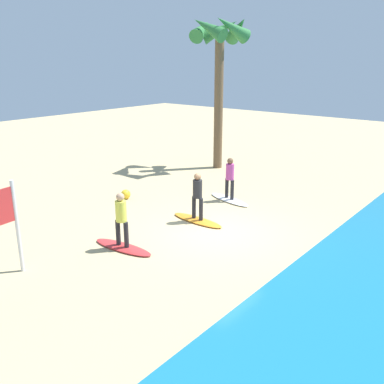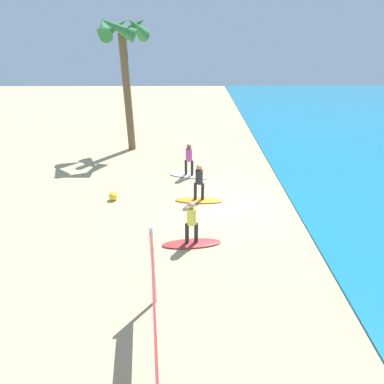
{
  "view_description": "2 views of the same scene",
  "coord_description": "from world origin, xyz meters",
  "views": [
    {
      "loc": [
        10.45,
        7.5,
        5.38
      ],
      "look_at": [
        -0.58,
        -1.5,
        0.92
      ],
      "focal_mm": 39.84,
      "sensor_mm": 36.0,
      "label": 1
    },
    {
      "loc": [
        11.91,
        -1.43,
        6.88
      ],
      "look_at": [
        0.32,
        -1.35,
        0.79
      ],
      "focal_mm": 29.85,
      "sensor_mm": 36.0,
      "label": 2
    }
  ],
  "objects": [
    {
      "name": "surfboard_red",
      "position": [
        2.8,
        -1.39,
        0.04
      ],
      "size": [
        0.76,
        2.14,
        0.09
      ],
      "primitive_type": "ellipsoid",
      "rotation": [
        0.0,
        0.0,
        1.67
      ],
      "color": "red",
      "rests_on": "ground"
    },
    {
      "name": "surfer_orange",
      "position": [
        -0.33,
        -1.05,
        1.04
      ],
      "size": [
        0.32,
        0.46,
        1.64
      ],
      "color": "#232328",
      "rests_on": "surfboard_orange"
    },
    {
      "name": "palm_tree",
      "position": [
        -7.01,
        -5.04,
        5.97
      ],
      "size": [
        2.88,
        3.03,
        7.44
      ],
      "color": "brown",
      "rests_on": "ground"
    },
    {
      "name": "surfboard_orange",
      "position": [
        -0.33,
        -1.05,
        0.04
      ],
      "size": [
        0.65,
        2.12,
        0.09
      ],
      "primitive_type": "ellipsoid",
      "rotation": [
        0.0,
        0.0,
        1.53
      ],
      "color": "orange",
      "rests_on": "ground"
    },
    {
      "name": "surfboard_white",
      "position": [
        -2.9,
        -1.48,
        0.04
      ],
      "size": [
        1.07,
        2.17,
        0.09
      ],
      "primitive_type": "ellipsoid",
      "rotation": [
        0.0,
        0.0,
        1.32
      ],
      "color": "white",
      "rests_on": "ground"
    },
    {
      "name": "surfer_white",
      "position": [
        -2.9,
        -1.48,
        1.04
      ],
      "size": [
        0.32,
        0.45,
        1.64
      ],
      "color": "#232328",
      "rests_on": "surfboard_white"
    },
    {
      "name": "ground_plane",
      "position": [
        0.0,
        0.0,
        0.0
      ],
      "size": [
        60.0,
        60.0,
        0.0
      ],
      "primitive_type": "plane",
      "color": "tan"
    },
    {
      "name": "beach_ball",
      "position": [
        -0.46,
        -4.82,
        0.19
      ],
      "size": [
        0.38,
        0.38,
        0.38
      ],
      "primitive_type": "sphere",
      "color": "yellow",
      "rests_on": "ground"
    },
    {
      "name": "surfer_red",
      "position": [
        2.8,
        -1.39,
        1.04
      ],
      "size": [
        0.32,
        0.46,
        1.64
      ],
      "color": "#232328",
      "rests_on": "surfboard_red"
    }
  ]
}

